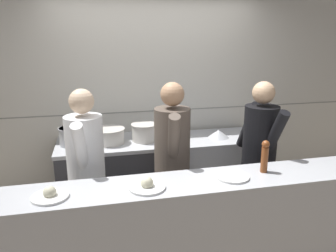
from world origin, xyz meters
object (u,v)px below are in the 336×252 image
mixing_bowl_steel (218,134)px  chef_line (259,154)px  oven_range (111,179)px  plated_dish_appetiser (147,186)px  chef_head_cook (86,168)px  braising_pot (144,132)px  chef_sous (172,159)px  stock_pot (71,136)px  pepper_mill (265,156)px  plated_dish_dessert (232,176)px  plated_dish_main (50,195)px  sauce_pot (109,135)px

mixing_bowl_steel → chef_line: chef_line is taller
oven_range → plated_dish_appetiser: bearing=-80.8°
oven_range → chef_head_cook: chef_head_cook is taller
oven_range → chef_head_cook: 0.88m
braising_pot → chef_sous: 0.69m
stock_pot → pepper_mill: 2.03m
oven_range → plated_dish_appetiser: size_ratio=4.19×
mixing_bowl_steel → chef_line: size_ratio=0.15×
plated_dish_appetiser → plated_dish_dessert: size_ratio=1.01×
plated_dish_dessert → mixing_bowl_steel: bearing=73.4°
plated_dish_dessert → chef_head_cook: (-1.15, 0.58, -0.06)m
braising_pot → chef_sous: size_ratio=0.17×
stock_pot → pepper_mill: (1.61, -1.23, 0.09)m
stock_pot → plated_dish_appetiser: stock_pot is taller
braising_pot → plated_dish_main: bearing=-124.0°
plated_dish_appetiser → sauce_pot: bearing=99.3°
mixing_bowl_steel → plated_dish_dessert: (-0.37, -1.25, 0.04)m
braising_pot → chef_line: chef_line is taller
oven_range → chef_sous: (0.56, -0.70, 0.47)m
oven_range → pepper_mill: bearing=-45.8°
plated_dish_main → plated_dish_dessert: (1.39, 0.03, -0.01)m
sauce_pot → chef_line: (1.44, -0.68, -0.08)m
oven_range → pepper_mill: (1.21, -1.25, 0.65)m
chef_sous → pepper_mill: bearing=-29.9°
stock_pot → mixing_bowl_steel: (1.69, -0.02, -0.08)m
plated_dish_dessert → chef_line: 0.78m
plated_dish_main → chef_sous: 1.21m
braising_pot → plated_dish_appetiser: size_ratio=1.05×
plated_dish_dessert → chef_sous: bearing=120.9°
pepper_mill → chef_sous: bearing=140.2°
mixing_bowl_steel → plated_dish_appetiser: bearing=-129.6°
sauce_pot → pepper_mill: bearing=-44.9°
sauce_pot → pepper_mill: 1.71m
chef_sous → chef_line: size_ratio=1.01×
chef_head_cook → chef_line: bearing=7.3°
pepper_mill → chef_head_cook: size_ratio=0.17×
stock_pot → chef_head_cook: size_ratio=0.16×
stock_pot → chef_line: chef_line is taller
plated_dish_appetiser → chef_head_cook: chef_head_cook is taller
plated_dish_main → chef_line: (1.92, 0.60, -0.07)m
plated_dish_main → mixing_bowl_steel: bearing=36.2°
stock_pot → mixing_bowl_steel: size_ratio=1.00×
oven_range → plated_dish_main: size_ratio=4.41×
stock_pot → pepper_mill: size_ratio=0.92×
sauce_pot → chef_sous: (0.55, -0.66, -0.07)m
plated_dish_main → plated_dish_dessert: size_ratio=0.96×
braising_pot → chef_head_cook: bearing=-133.2°
chef_line → plated_dish_dessert: bearing=-143.4°
chef_head_cook → chef_sous: (0.80, 0.01, 0.02)m
sauce_pot → chef_line: bearing=-25.3°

